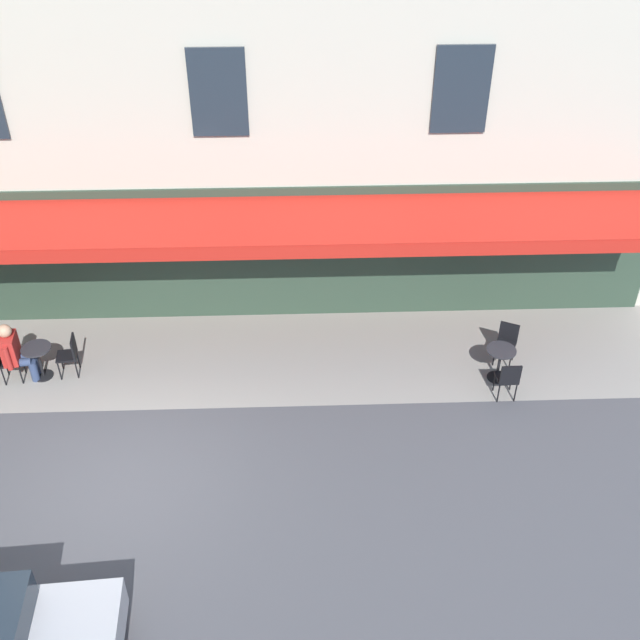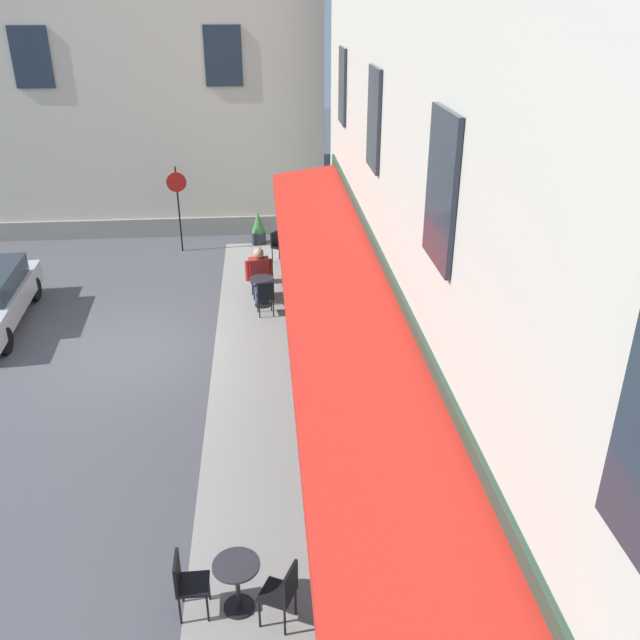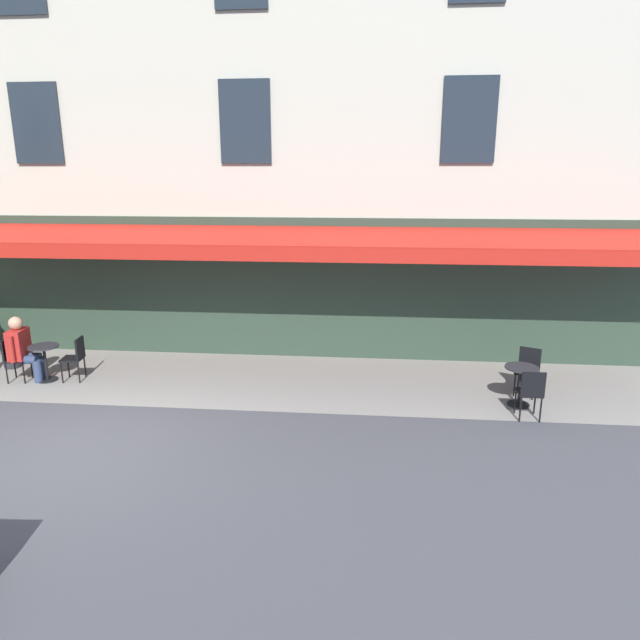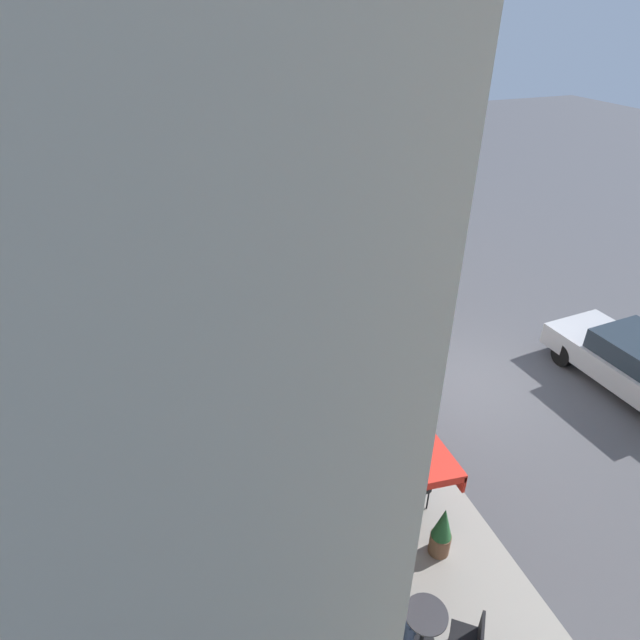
{
  "view_description": "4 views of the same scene",
  "coord_description": "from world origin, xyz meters",
  "px_view_note": "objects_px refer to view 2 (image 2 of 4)",
  "views": [
    {
      "loc": [
        -3.1,
        9.14,
        10.02
      ],
      "look_at": [
        -3.56,
        -3.56,
        0.81
      ],
      "focal_mm": 41.89,
      "sensor_mm": 36.0,
      "label": 1
    },
    {
      "loc": [
        -13.45,
        -3.01,
        7.12
      ],
      "look_at": [
        -2.0,
        -4.0,
        1.57
      ],
      "focal_mm": 37.82,
      "sensor_mm": 36.0,
      "label": 2
    },
    {
      "loc": [
        -4.41,
        7.43,
        4.2
      ],
      "look_at": [
        -3.46,
        -2.85,
        1.45
      ],
      "focal_mm": 31.57,
      "sensor_mm": 36.0,
      "label": 3
    },
    {
      "loc": [
        8.16,
        -6.6,
        7.9
      ],
      "look_at": [
        -1.96,
        -2.96,
        1.28
      ],
      "focal_mm": 29.26,
      "sensor_mm": 36.0,
      "label": 4
    }
  ],
  "objects_px": {
    "cafe_chair_black_facing_street": "(186,580)",
    "seated_companion_in_red": "(260,273)",
    "cafe_chair_black_corner_right": "(283,590)",
    "cafe_table_streetside": "(262,288)",
    "potted_plant_by_steps": "(288,273)",
    "cafe_chair_black_corner_left": "(278,244)",
    "no_parking_sign": "(177,194)",
    "potted_plant_mid_terrace": "(296,227)",
    "seated_patron_in_grey": "(306,246)",
    "cafe_chair_black_near_door": "(265,295)",
    "cafe_chair_black_kerbside": "(259,276)",
    "potted_plant_entrance_right": "(258,228)",
    "cafe_table_mid_terrace": "(295,250)",
    "potted_plant_under_sign": "(261,265)",
    "cafe_chair_black_under_awning": "(311,253)"
  },
  "relations": [
    {
      "from": "cafe_chair_black_facing_street",
      "to": "cafe_chair_black_near_door",
      "type": "distance_m",
      "value": 8.84
    },
    {
      "from": "cafe_table_streetside",
      "to": "cafe_chair_black_near_door",
      "type": "distance_m",
      "value": 0.63
    },
    {
      "from": "seated_patron_in_grey",
      "to": "seated_companion_in_red",
      "type": "height_order",
      "value": "seated_companion_in_red"
    },
    {
      "from": "cafe_table_streetside",
      "to": "potted_plant_by_steps",
      "type": "xyz_separation_m",
      "value": [
        1.22,
        -0.7,
        -0.11
      ]
    },
    {
      "from": "cafe_table_streetside",
      "to": "cafe_chair_black_near_door",
      "type": "bearing_deg",
      "value": -172.72
    },
    {
      "from": "cafe_table_mid_terrace",
      "to": "cafe_table_streetside",
      "type": "distance_m",
      "value": 2.89
    },
    {
      "from": "cafe_chair_black_facing_street",
      "to": "seated_companion_in_red",
      "type": "distance_m",
      "value": 9.85
    },
    {
      "from": "cafe_chair_black_corner_left",
      "to": "potted_plant_mid_terrace",
      "type": "bearing_deg",
      "value": -17.18
    },
    {
      "from": "cafe_table_mid_terrace",
      "to": "seated_companion_in_red",
      "type": "bearing_deg",
      "value": 155.8
    },
    {
      "from": "cafe_chair_black_facing_street",
      "to": "no_parking_sign",
      "type": "bearing_deg",
      "value": 5.83
    },
    {
      "from": "no_parking_sign",
      "to": "potted_plant_mid_terrace",
      "type": "height_order",
      "value": "no_parking_sign"
    },
    {
      "from": "cafe_chair_black_corner_right",
      "to": "cafe_chair_black_corner_left",
      "type": "xyz_separation_m",
      "value": [
        12.77,
        -0.32,
        0.0
      ]
    },
    {
      "from": "no_parking_sign",
      "to": "cafe_table_streetside",
      "type": "bearing_deg",
      "value": -150.49
    },
    {
      "from": "cafe_table_streetside",
      "to": "potted_plant_mid_terrace",
      "type": "relative_size",
      "value": 1.1
    },
    {
      "from": "cafe_chair_black_facing_street",
      "to": "cafe_table_streetside",
      "type": "xyz_separation_m",
      "value": [
        9.39,
        -1.03,
        -0.06
      ]
    },
    {
      "from": "no_parking_sign",
      "to": "cafe_chair_black_near_door",
      "type": "bearing_deg",
      "value": -152.98
    },
    {
      "from": "cafe_chair_black_under_awning",
      "to": "no_parking_sign",
      "type": "distance_m",
      "value": 4.51
    },
    {
      "from": "cafe_chair_black_corner_left",
      "to": "potted_plant_mid_terrace",
      "type": "xyz_separation_m",
      "value": [
        2.08,
        -0.64,
        -0.18
      ]
    },
    {
      "from": "potted_plant_by_steps",
      "to": "potted_plant_mid_terrace",
      "type": "bearing_deg",
      "value": -6.19
    },
    {
      "from": "cafe_table_streetside",
      "to": "potted_plant_mid_terrace",
      "type": "distance_m",
      "value": 5.31
    },
    {
      "from": "seated_companion_in_red",
      "to": "cafe_chair_black_kerbside",
      "type": "bearing_deg",
      "value": 7.14
    },
    {
      "from": "cafe_chair_black_corner_left",
      "to": "cafe_chair_black_near_door",
      "type": "distance_m",
      "value": 3.76
    },
    {
      "from": "seated_patron_in_grey",
      "to": "cafe_chair_black_corner_right",
      "type": "bearing_deg",
      "value": 174.84
    },
    {
      "from": "no_parking_sign",
      "to": "potted_plant_mid_terrace",
      "type": "xyz_separation_m",
      "value": [
        0.91,
        -3.56,
        -1.43
      ]
    },
    {
      "from": "cafe_chair_black_under_awning",
      "to": "cafe_chair_black_near_door",
      "type": "height_order",
      "value": "same"
    },
    {
      "from": "cafe_chair_black_facing_street",
      "to": "seated_companion_in_red",
      "type": "bearing_deg",
      "value": -5.68
    },
    {
      "from": "cafe_chair_black_under_awning",
      "to": "potted_plant_mid_terrace",
      "type": "relative_size",
      "value": 1.34
    },
    {
      "from": "cafe_chair_black_kerbside",
      "to": "seated_companion_in_red",
      "type": "xyz_separation_m",
      "value": [
        -0.22,
        -0.03,
        0.18
      ]
    },
    {
      "from": "potted_plant_mid_terrace",
      "to": "seated_patron_in_grey",
      "type": "bearing_deg",
      "value": -177.33
    },
    {
      "from": "cafe_chair_black_corner_right",
      "to": "no_parking_sign",
      "type": "bearing_deg",
      "value": 10.55
    },
    {
      "from": "cafe_chair_black_under_awning",
      "to": "potted_plant_by_steps",
      "type": "height_order",
      "value": "cafe_chair_black_under_awning"
    },
    {
      "from": "cafe_chair_black_corner_left",
      "to": "cafe_chair_black_under_awning",
      "type": "bearing_deg",
      "value": -133.46
    },
    {
      "from": "cafe_table_mid_terrace",
      "to": "potted_plant_mid_terrace",
      "type": "bearing_deg",
      "value": -3.4
    },
    {
      "from": "cafe_chair_black_facing_street",
      "to": "seated_companion_in_red",
      "type": "xyz_separation_m",
      "value": [
        9.8,
        -0.98,
        0.18
      ]
    },
    {
      "from": "cafe_chair_black_kerbside",
      "to": "potted_plant_entrance_right",
      "type": "bearing_deg",
      "value": -0.06
    },
    {
      "from": "cafe_chair_black_near_door",
      "to": "seated_companion_in_red",
      "type": "distance_m",
      "value": 1.06
    },
    {
      "from": "cafe_chair_black_corner_left",
      "to": "potted_plant_under_sign",
      "type": "relative_size",
      "value": 0.87
    },
    {
      "from": "cafe_chair_black_facing_street",
      "to": "cafe_chair_black_under_awning",
      "type": "height_order",
      "value": "same"
    },
    {
      "from": "cafe_chair_black_facing_street",
      "to": "seated_companion_in_red",
      "type": "height_order",
      "value": "seated_companion_in_red"
    },
    {
      "from": "cafe_table_streetside",
      "to": "potted_plant_entrance_right",
      "type": "height_order",
      "value": "potted_plant_entrance_right"
    },
    {
      "from": "seated_patron_in_grey",
      "to": "cafe_table_streetside",
      "type": "bearing_deg",
      "value": 152.32
    },
    {
      "from": "cafe_chair_black_under_awning",
      "to": "cafe_table_streetside",
      "type": "xyz_separation_m",
      "value": [
        -2.25,
        1.41,
        -0.06
      ]
    },
    {
      "from": "cafe_chair_black_corner_left",
      "to": "cafe_table_streetside",
      "type": "relative_size",
      "value": 1.21
    },
    {
      "from": "seated_companion_in_red",
      "to": "no_parking_sign",
      "type": "height_order",
      "value": "no_parking_sign"
    },
    {
      "from": "seated_companion_in_red",
      "to": "seated_patron_in_grey",
      "type": "bearing_deg",
      "value": -33.36
    },
    {
      "from": "potted_plant_by_steps",
      "to": "cafe_chair_black_kerbside",
      "type": "bearing_deg",
      "value": 127.16
    },
    {
      "from": "cafe_chair_black_under_awning",
      "to": "cafe_chair_black_near_door",
      "type": "relative_size",
      "value": 1.0
    },
    {
      "from": "cafe_chair_black_facing_street",
      "to": "cafe_chair_black_corner_right",
      "type": "bearing_deg",
      "value": -102.35
    },
    {
      "from": "cafe_table_streetside",
      "to": "potted_plant_by_steps",
      "type": "height_order",
      "value": "potted_plant_by_steps"
    },
    {
      "from": "seated_patron_in_grey",
      "to": "potted_plant_entrance_right",
      "type": "distance_m",
      "value": 2.72
    }
  ]
}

